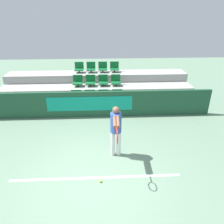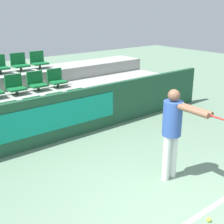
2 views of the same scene
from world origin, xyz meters
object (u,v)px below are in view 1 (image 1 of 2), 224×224
object	(u,v)px
stadium_chair_10	(103,68)
stadium_chair_11	(114,67)
stadium_chair_1	(90,97)
stadium_chair_9	(91,68)
stadium_chair_0	(76,97)
stadium_chair_2	(104,96)
tennis_ball	(100,181)
stadium_chair_5	(91,81)
stadium_chair_4	(78,81)
stadium_chair_6	(103,81)
tennis_player	(116,127)
stadium_chair_3	(117,96)
stadium_chair_7	(116,81)
stadium_chair_8	(79,68)

from	to	relation	value
stadium_chair_10	stadium_chair_11	world-z (taller)	same
stadium_chair_1	stadium_chair_9	bearing A→B (deg)	90.00
stadium_chair_10	stadium_chair_0	bearing A→B (deg)	-120.10
stadium_chair_2	stadium_chair_11	xyz separation A→B (m)	(0.60, 2.06, 0.75)
stadium_chair_9	stadium_chair_11	world-z (taller)	same
stadium_chair_0	tennis_ball	world-z (taller)	stadium_chair_0
stadium_chair_2	stadium_chair_9	distance (m)	2.27
stadium_chair_5	stadium_chair_11	distance (m)	1.62
stadium_chair_1	stadium_chair_11	size ratio (longest dim) A/B	1.00
stadium_chair_5	stadium_chair_11	world-z (taller)	stadium_chair_11
stadium_chair_1	stadium_chair_2	distance (m)	0.60
stadium_chair_4	stadium_chair_5	size ratio (longest dim) A/B	1.00
stadium_chair_1	stadium_chair_6	bearing A→B (deg)	59.90
stadium_chair_5	tennis_player	world-z (taller)	tennis_player
stadium_chair_4	stadium_chair_10	world-z (taller)	stadium_chair_10
stadium_chair_3	stadium_chair_5	distance (m)	1.62
stadium_chair_0	stadium_chair_4	bearing A→B (deg)	90.00
stadium_chair_6	stadium_chair_9	xyz separation A→B (m)	(-0.60, 1.03, 0.38)
stadium_chair_7	stadium_chair_3	bearing A→B (deg)	-90.00
stadium_chair_3	stadium_chair_8	world-z (taller)	stadium_chair_8
stadium_chair_3	stadium_chair_11	size ratio (longest dim) A/B	1.00
stadium_chair_1	stadium_chair_10	distance (m)	2.27
stadium_chair_2	stadium_chair_8	bearing A→B (deg)	120.10
stadium_chair_1	stadium_chair_4	size ratio (longest dim) A/B	1.00
stadium_chair_3	stadium_chair_7	xyz separation A→B (m)	(0.00, 1.03, 0.38)
stadium_chair_3	stadium_chair_5	bearing A→B (deg)	139.22
stadium_chair_4	tennis_ball	bearing A→B (deg)	-79.62
stadium_chair_5	tennis_player	distance (m)	4.57
stadium_chair_1	tennis_ball	size ratio (longest dim) A/B	7.60
stadium_chair_6	stadium_chair_8	distance (m)	1.62
stadium_chair_6	tennis_ball	distance (m)	5.66
stadium_chair_6	tennis_ball	xyz separation A→B (m)	(-0.17, -5.57, -0.94)
stadium_chair_0	tennis_ball	distance (m)	4.69
tennis_player	stadium_chair_0	bearing A→B (deg)	115.74
stadium_chair_2	stadium_chair_10	distance (m)	2.19
stadium_chair_5	stadium_chair_10	bearing A→B (deg)	59.90
stadium_chair_2	stadium_chair_6	size ratio (longest dim) A/B	1.00
tennis_player	tennis_ball	xyz separation A→B (m)	(-0.47, -1.10, -0.97)
stadium_chair_2	tennis_ball	world-z (taller)	stadium_chair_2
stadium_chair_11	tennis_player	size ratio (longest dim) A/B	0.31
stadium_chair_7	tennis_ball	world-z (taller)	stadium_chair_7
stadium_chair_0	stadium_chair_3	size ratio (longest dim) A/B	1.00
stadium_chair_0	stadium_chair_8	distance (m)	2.19
stadium_chair_4	stadium_chair_9	distance (m)	1.25
stadium_chair_2	stadium_chair_11	world-z (taller)	stadium_chair_11
stadium_chair_5	stadium_chair_9	size ratio (longest dim) A/B	1.00
stadium_chair_9	tennis_player	distance (m)	5.59
stadium_chair_7	stadium_chair_9	size ratio (longest dim) A/B	1.00
stadium_chair_3	stadium_chair_7	world-z (taller)	stadium_chair_7
stadium_chair_10	tennis_player	bearing A→B (deg)	-86.87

